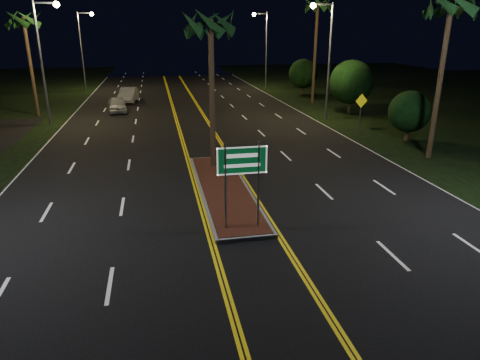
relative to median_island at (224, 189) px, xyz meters
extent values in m
plane|color=black|center=(0.00, -7.00, -0.08)|extent=(120.00, 120.00, 0.00)
cube|color=gray|center=(0.00, 0.00, -0.01)|extent=(2.25, 10.25, 0.15)
cube|color=#592819|center=(0.00, 0.00, 0.08)|extent=(2.00, 10.00, 0.02)
cylinder|color=gray|center=(-0.60, -4.20, 1.67)|extent=(0.08, 0.08, 3.20)
cylinder|color=gray|center=(0.60, -4.20, 1.67)|extent=(0.08, 0.08, 3.20)
cube|color=#07471E|center=(0.00, -4.20, 2.62)|extent=(1.80, 0.04, 1.00)
cube|color=white|center=(0.00, -4.22, 2.62)|extent=(1.80, 0.01, 1.00)
cylinder|color=gray|center=(-11.00, 17.00, 4.42)|extent=(0.18, 0.18, 9.00)
cube|color=gray|center=(-10.20, 17.00, 8.77)|extent=(1.60, 0.12, 0.12)
sphere|color=#ECC46A|center=(-9.40, 17.00, 8.67)|extent=(0.44, 0.44, 0.44)
cylinder|color=gray|center=(-11.00, 37.00, 4.42)|extent=(0.18, 0.18, 9.00)
cube|color=gray|center=(-10.20, 37.00, 8.77)|extent=(1.60, 0.12, 0.12)
sphere|color=#ECC46A|center=(-9.40, 37.00, 8.67)|extent=(0.44, 0.44, 0.44)
cylinder|color=gray|center=(11.00, 15.00, 4.42)|extent=(0.18, 0.18, 9.00)
cube|color=gray|center=(10.20, 15.00, 8.77)|extent=(1.60, 0.12, 0.12)
sphere|color=#ECC46A|center=(9.40, 15.00, 8.67)|extent=(0.44, 0.44, 0.44)
cylinder|color=gray|center=(11.00, 35.00, 4.42)|extent=(0.18, 0.18, 9.00)
cube|color=gray|center=(10.20, 35.00, 8.77)|extent=(1.60, 0.12, 0.12)
sphere|color=#ECC46A|center=(9.40, 35.00, 8.67)|extent=(0.44, 0.44, 0.44)
cylinder|color=#382819|center=(0.00, 3.50, 3.67)|extent=(0.28, 0.28, 7.50)
cylinder|color=#382819|center=(-12.80, 21.00, 3.92)|extent=(0.28, 0.28, 8.00)
cylinder|color=#382819|center=(12.50, 3.00, 4.17)|extent=(0.28, 0.28, 8.50)
cylinder|color=#382819|center=(12.80, 23.00, 4.67)|extent=(0.28, 0.28, 9.50)
cylinder|color=#382819|center=(13.50, 7.00, 0.37)|extent=(0.24, 0.24, 0.90)
sphere|color=black|center=(13.50, 7.00, 1.87)|extent=(2.70, 2.70, 2.70)
cylinder|color=#382819|center=(14.00, 17.00, 0.55)|extent=(0.24, 0.24, 1.26)
sphere|color=black|center=(14.00, 17.00, 2.65)|extent=(3.78, 3.78, 3.78)
cylinder|color=#382819|center=(13.80, 29.00, 0.46)|extent=(0.24, 0.24, 1.08)
sphere|color=black|center=(13.80, 29.00, 2.26)|extent=(3.24, 3.24, 3.24)
imported|color=#B7B8BE|center=(-6.23, 21.73, 0.68)|extent=(2.43, 4.79, 1.54)
imported|color=silver|center=(-5.52, 27.42, 0.76)|extent=(2.70, 5.24, 1.68)
cylinder|color=gray|center=(12.39, 11.66, 1.00)|extent=(0.07, 0.07, 2.17)
cube|color=yellow|center=(12.39, 11.64, 1.89)|extent=(1.03, 0.23, 1.05)
camera|label=1|loc=(-2.86, -18.24, 6.93)|focal=32.00mm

